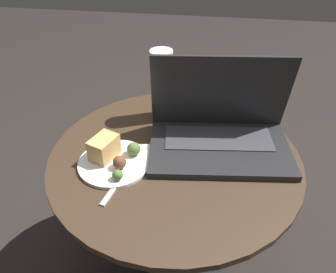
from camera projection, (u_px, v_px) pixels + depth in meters
ground_plane at (173, 263)px, 1.19m from camera, size 6.00×6.00×0.00m
table at (174, 193)px, 0.97m from camera, size 0.68×0.68×0.52m
napkin at (121, 160)px, 0.86m from camera, size 0.19×0.16×0.00m
laptop at (220, 129)px, 0.89m from camera, size 0.40×0.28×0.24m
beer_glass at (162, 86)px, 0.97m from camera, size 0.07×0.07×0.22m
snack_plate at (112, 157)px, 0.85m from camera, size 0.19×0.19×0.07m
fork at (125, 173)px, 0.82m from camera, size 0.06×0.20×0.00m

